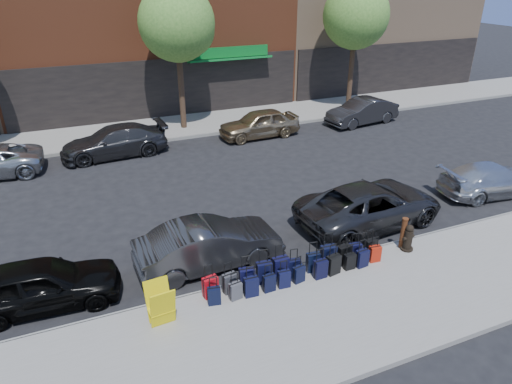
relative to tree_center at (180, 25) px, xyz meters
name	(u,v)px	position (x,y,z in m)	size (l,w,h in m)	color
ground	(236,206)	(-0.64, -9.50, -5.41)	(120.00, 120.00, 0.00)	black
sidewalk_near	(327,314)	(-0.64, -16.00, -5.34)	(60.00, 4.00, 0.15)	gray
sidewalk_far	(173,127)	(-0.64, 0.50, -5.34)	(60.00, 4.00, 0.15)	gray
curb_near	(291,270)	(-0.64, -13.98, -5.34)	(60.00, 0.08, 0.15)	gray
curb_far	(182,138)	(-0.64, -1.52, -5.34)	(60.00, 0.08, 0.15)	gray
tree_center	(180,25)	(0.00, 0.00, 0.00)	(3.80, 3.80, 7.27)	black
tree_right	(358,17)	(10.50, 0.00, 0.00)	(3.80, 3.80, 7.27)	black
suitcase_front_0	(210,287)	(-3.14, -14.27, -4.97)	(0.42, 0.28, 0.94)	#B30B14
suitcase_front_1	(230,283)	(-2.62, -14.29, -4.98)	(0.40, 0.27, 0.90)	#353539
suitcase_front_2	(247,278)	(-2.14, -14.31, -4.95)	(0.44, 0.28, 0.99)	black
suitcase_front_3	(264,272)	(-1.61, -14.26, -4.95)	(0.44, 0.27, 1.01)	black
suitcase_front_4	(281,268)	(-1.11, -14.26, -4.93)	(0.44, 0.24, 1.05)	black
suitcase_front_5	(294,268)	(-0.72, -14.32, -4.99)	(0.38, 0.24, 0.86)	black
suitcase_front_6	(313,262)	(-0.12, -14.32, -4.97)	(0.41, 0.26, 0.93)	black
suitcase_front_7	(328,256)	(0.40, -14.27, -4.93)	(0.46, 0.28, 1.07)	black
suitcase_front_8	(343,254)	(0.88, -14.33, -4.96)	(0.42, 0.26, 0.96)	black
suitcase_front_9	(355,251)	(1.31, -14.29, -4.99)	(0.38, 0.24, 0.86)	black
suitcase_front_10	(370,247)	(1.84, -14.29, -4.99)	(0.38, 0.24, 0.88)	black
suitcase_back_0	(214,296)	(-3.15, -14.59, -5.02)	(0.36, 0.25, 0.79)	black
suitcase_back_1	(236,291)	(-2.57, -14.62, -5.02)	(0.35, 0.24, 0.78)	#404146
suitcase_back_2	(251,287)	(-2.15, -14.65, -4.98)	(0.38, 0.24, 0.89)	black
suitcase_back_3	(269,283)	(-1.63, -14.65, -5.01)	(0.34, 0.21, 0.79)	black
suitcase_back_4	(284,279)	(-1.19, -14.65, -5.01)	(0.35, 0.22, 0.80)	black
suitcase_back_5	(299,274)	(-0.72, -14.61, -5.02)	(0.36, 0.25, 0.78)	black
suitcase_back_6	(320,269)	(-0.08, -14.66, -4.98)	(0.38, 0.23, 0.89)	black
suitcase_back_7	(333,265)	(0.36, -14.64, -4.97)	(0.42, 0.29, 0.93)	black
suitcase_back_8	(350,261)	(0.90, -14.63, -5.02)	(0.33, 0.19, 0.78)	black
suitcase_back_9	(362,258)	(1.30, -14.67, -4.99)	(0.38, 0.24, 0.86)	black
suitcase_back_10	(375,254)	(1.80, -14.59, -5.01)	(0.35, 0.22, 0.80)	#AF1D0B
fire_hydrant	(408,238)	(3.09, -14.46, -4.87)	(0.44, 0.39, 0.86)	black
bollard	(403,232)	(3.02, -14.30, -4.74)	(0.19, 0.19, 1.02)	#38190C
display_rack	(161,304)	(-4.53, -14.75, -4.73)	(0.66, 0.71, 1.08)	yellow
car_near_0	(42,284)	(-7.17, -12.76, -4.75)	(1.56, 3.89, 1.33)	black
car_near_1	(209,245)	(-2.67, -12.71, -4.71)	(1.49, 4.28, 1.41)	#363638
car_near_2	(370,205)	(3.11, -12.45, -4.69)	(2.40, 5.20, 1.44)	#2F2F31
car_near_3	(493,179)	(8.85, -12.36, -4.79)	(1.74, 4.28, 1.24)	silver
car_far_1	(114,141)	(-4.10, -2.52, -4.71)	(1.97, 4.84, 1.41)	#323235
car_far_2	(259,123)	(3.19, -2.64, -4.70)	(1.69, 4.20, 1.43)	#98815D
car_far_3	(362,111)	(9.43, -2.79, -4.71)	(1.49, 4.26, 1.40)	#303033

